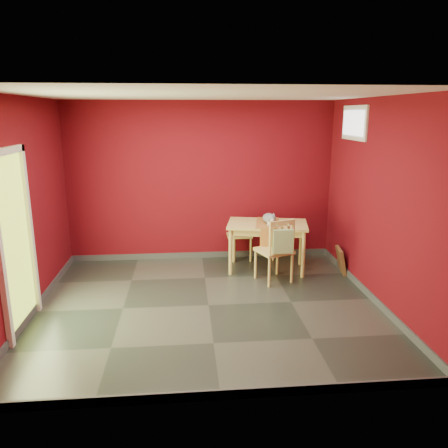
{
  "coord_description": "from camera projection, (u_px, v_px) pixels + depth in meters",
  "views": [
    {
      "loc": [
        -0.28,
        -5.38,
        2.49
      ],
      "look_at": [
        0.25,
        0.45,
        1.0
      ],
      "focal_mm": 35.0,
      "sensor_mm": 36.0,
      "label": 1
    }
  ],
  "objects": [
    {
      "name": "table_runner",
      "position": [
        269.0,
        228.0,
        6.87
      ],
      "size": [
        0.5,
        0.81,
        0.38
      ],
      "color": "#A9672B",
      "rests_on": "dining_table"
    },
    {
      "name": "room_shell",
      "position": [
        208.0,
        302.0,
        5.82
      ],
      "size": [
        4.5,
        4.5,
        4.5
      ],
      "color": "#5F0912",
      "rests_on": "ground"
    },
    {
      "name": "chair_far_left",
      "position": [
        239.0,
        232.0,
        7.64
      ],
      "size": [
        0.43,
        0.43,
        0.91
      ],
      "color": "#DDC167",
      "rests_on": "ground"
    },
    {
      "name": "dining_table",
      "position": [
        267.0,
        229.0,
        7.0
      ],
      "size": [
        1.38,
        0.97,
        0.78
      ],
      "color": "#DDC167",
      "rests_on": "ground"
    },
    {
      "name": "chair_far_right",
      "position": [
        280.0,
        231.0,
        7.73
      ],
      "size": [
        0.46,
        0.46,
        0.89
      ],
      "color": "#DDC167",
      "rests_on": "ground"
    },
    {
      "name": "ground",
      "position": [
        208.0,
        305.0,
        5.83
      ],
      "size": [
        4.5,
        4.5,
        0.0
      ],
      "primitive_type": "plane",
      "color": "#2D342D",
      "rests_on": "ground"
    },
    {
      "name": "doorway",
      "position": [
        14.0,
        237.0,
        4.97
      ],
      "size": [
        0.06,
        1.01,
        2.13
      ],
      "color": "#B7D838",
      "rests_on": "ground"
    },
    {
      "name": "chair_near",
      "position": [
        276.0,
        250.0,
        6.53
      ],
      "size": [
        0.6,
        0.6,
        0.99
      ],
      "color": "#DDC167",
      "rests_on": "ground"
    },
    {
      "name": "tote_bag",
      "position": [
        283.0,
        241.0,
        6.27
      ],
      "size": [
        0.29,
        0.18,
        0.42
      ],
      "color": "#8BA368",
      "rests_on": "chair_near"
    },
    {
      "name": "window",
      "position": [
        354.0,
        123.0,
        6.41
      ],
      "size": [
        0.05,
        0.9,
        0.5
      ],
      "color": "white",
      "rests_on": "room_shell"
    },
    {
      "name": "outlet_plate",
      "position": [
        291.0,
        239.0,
        7.81
      ],
      "size": [
        0.08,
        0.02,
        0.12
      ],
      "primitive_type": "cube",
      "color": "silver",
      "rests_on": "room_shell"
    },
    {
      "name": "cat",
      "position": [
        269.0,
        217.0,
        6.95
      ],
      "size": [
        0.23,
        0.43,
        0.21
      ],
      "primitive_type": null,
      "rotation": [
        0.0,
        0.0,
        0.01
      ],
      "color": "slate",
      "rests_on": "table_runner"
    },
    {
      "name": "picture_frame",
      "position": [
        341.0,
        260.0,
        6.99
      ],
      "size": [
        0.19,
        0.42,
        0.4
      ],
      "color": "brown",
      "rests_on": "ground"
    }
  ]
}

